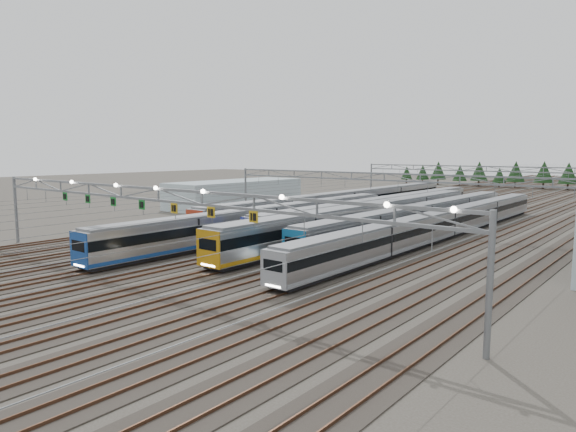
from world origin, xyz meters
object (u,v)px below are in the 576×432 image
Objects in this scene: gantry_near at (157,197)px; train_c at (383,209)px; gantry_mid at (384,183)px; train_d at (370,218)px; train_f at (445,223)px; train_e at (422,217)px; train_a at (347,202)px; gantry_far at (486,173)px; west_shed at (236,193)px; train_b at (268,221)px.

train_c is at bearing 92.86° from gantry_near.
gantry_mid is (2.25, -4.01, 4.29)m from train_c.
train_d reaches higher than train_f.
train_c is 12.67m from train_d.
train_e is 8.15m from gantry_mid.
gantry_mid is at bearing 89.93° from gantry_near.
train_a is 49.42m from gantry_near.
train_e is 47.21m from gantry_far.
train_d is at bearing -160.23° from train_f.
train_d reaches higher than train_a.
west_shed reaches higher than train_d.
gantry_near is at bearing -107.64° from train_f.
train_e is at bearing 80.01° from gantry_near.
west_shed is at bearing 140.79° from train_b.
train_a is at bearing 103.17° from gantry_near.
train_c is 10.57m from train_e.
gantry_near is (11.20, -47.89, 4.84)m from train_a.
train_a is 1.13× the size of train_c.
train_c is 1.06× the size of train_d.
train_a is at bearing 130.86° from train_d.
gantry_mid is 1.00× the size of gantry_far.
train_f is 1.19× the size of gantry_far.
train_c is 16.01m from train_f.
train_f is (13.50, -8.61, -0.16)m from train_c.
train_f is at bearing 72.36° from gantry_near.
gantry_far is (6.75, 63.05, 4.23)m from train_b.
train_a is 25.68m from train_f.
train_b is 13.61m from train_d.
gantry_near is at bearing -90.03° from gantry_far.
west_shed is (-37.06, -38.32, -3.81)m from gantry_far.
train_f is at bearing -22.24° from gantry_mid.
train_b is 39.12m from west_shed.
gantry_mid is 45.00m from gantry_far.
gantry_far is (-2.25, 52.84, 4.13)m from train_d.
train_b is (4.50, -25.82, -0.09)m from train_a.
train_b is 1.72× the size of west_shed.
west_shed reaches higher than train_c.
train_d is 1.01× the size of train_e.
train_b reaches higher than train_c.
train_e is at bearing 54.48° from train_d.
train_b is 0.90× the size of train_d.
gantry_mid is at bearing 167.23° from train_e.
gantry_near is (-2.30, -32.28, 4.83)m from train_d.
gantry_near is 40.12m from gantry_mid.
train_d is 1.02× the size of gantry_mid.
train_e is at bearing 145.70° from train_f.
train_c is 2.02× the size of west_shed.
gantry_far is at bearing 102.78° from train_f.
train_b is at bearing -39.21° from west_shed.
west_shed is (-37.06, 6.68, -3.81)m from gantry_mid.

